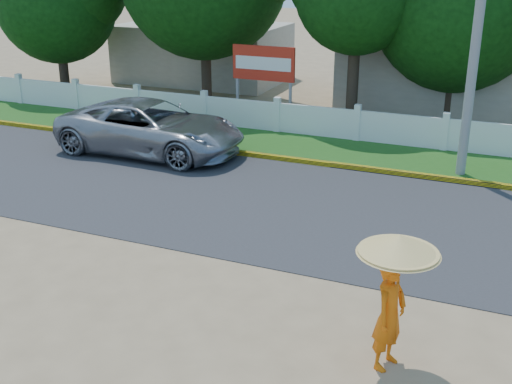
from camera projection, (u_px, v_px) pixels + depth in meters
ground at (218, 284)px, 13.06m from camera, size 120.00×120.00×0.00m
road at (292, 206)px, 16.94m from camera, size 60.00×7.00×0.02m
grass_verge at (345, 152)px, 21.46m from camera, size 60.00×3.50×0.03m
curb at (331, 165)px, 19.97m from camera, size 40.00×0.18×0.16m
fence at (357, 126)px, 22.51m from camera, size 40.00×0.10×1.10m
building_near at (469, 70)px, 26.92m from camera, size 10.00×6.00×3.20m
building_far at (204, 53)px, 32.53m from camera, size 8.00×5.00×2.80m
utility_pole at (479, 18)px, 17.70m from camera, size 0.28×0.28×9.18m
vehicle at (151, 128)px, 21.07m from camera, size 6.26×2.92×1.73m
monk_with_parasol at (394, 282)px, 9.99m from camera, size 1.29×1.29×2.36m
billboard at (264, 67)px, 24.33m from camera, size 2.50×0.13×2.95m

